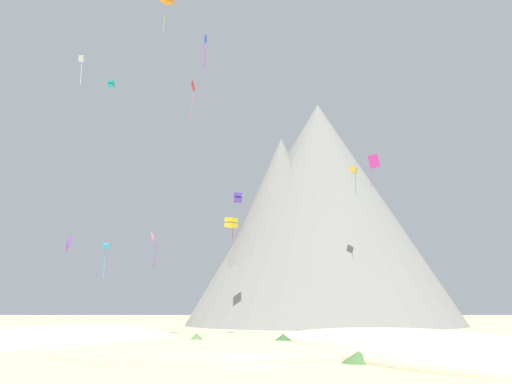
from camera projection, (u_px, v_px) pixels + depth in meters
The scene contains 21 objects.
ground_plane at pixel (252, 366), 33.89m from camera, with size 400.00×400.00×0.00m, color #CCBA8E.
dune_foreground_left at pixel (393, 342), 57.16m from camera, with size 27.76×17.46×2.77m, color beige.
dune_foreground_right at pixel (428, 362), 36.25m from camera, with size 21.38×9.64×3.02m, color beige.
dune_midground at pixel (68, 345), 52.35m from camera, with size 24.81×16.99×3.76m, color beige.
dune_back_low at pixel (215, 354), 42.34m from camera, with size 24.89×14.28×1.99m, color #CCBA8E.
bush_far_left at pixel (437, 343), 47.99m from camera, with size 2.79×2.79×0.88m, color #477238.
bush_scatter_east at pixel (197, 337), 56.59m from camera, with size 1.79×1.79×0.90m, color #568442.
bush_near_right at pixel (283, 338), 55.30m from camera, with size 2.29×2.29×0.89m, color #386633.
bush_low_patch at pixel (359, 357), 35.59m from camera, with size 2.33×2.33×0.75m, color #477238.
rock_massif at pixel (319, 218), 111.91m from camera, with size 69.63×69.63×45.31m.
kite_red_high at pixel (193, 90), 81.95m from camera, with size 0.78×1.05×5.89m.
kite_yellow_mid at pixel (231, 223), 75.12m from camera, with size 1.86×1.85×2.97m.
kite_violet_low at pixel (68, 244), 55.19m from camera, with size 1.50×2.27×2.13m.
kite_indigo_mid at pixel (238, 198), 87.88m from camera, with size 1.40×1.35×1.54m.
kite_magenta_mid at pixel (374, 163), 55.84m from camera, with size 1.18×0.52×3.41m.
kite_pink_low at pixel (154, 238), 75.35m from camera, with size 0.91×1.99×4.98m.
kite_teal_high at pixel (111, 84), 79.41m from camera, with size 0.89×0.87×0.94m.
kite_blue_high at pixel (205, 44), 70.42m from camera, with size 0.41×1.06×4.69m.
kite_white_high at pixel (81, 64), 82.87m from camera, with size 0.80×0.55×4.75m.
kite_cyan_low at pixel (106, 247), 80.92m from camera, with size 0.91×0.96×5.11m.
kite_gold_mid at pixel (353, 170), 88.91m from camera, with size 1.29×1.24×4.86m.
Camera 1 is at (0.47, -35.36, 3.59)m, focal length 38.71 mm.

